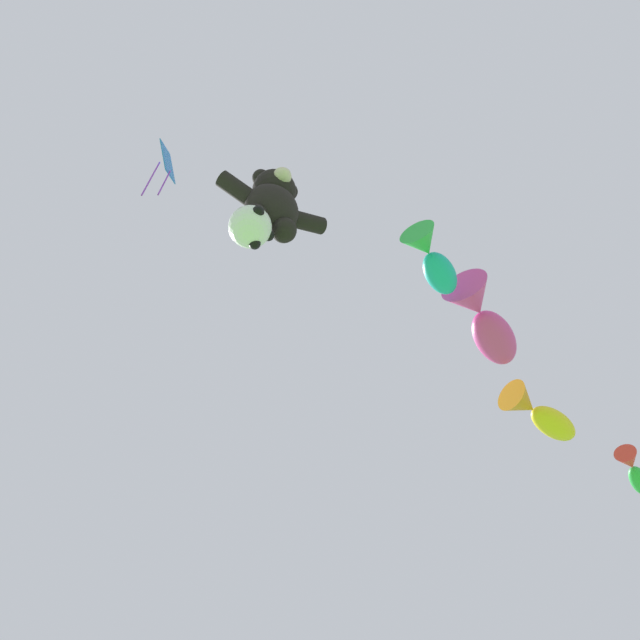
{
  "coord_description": "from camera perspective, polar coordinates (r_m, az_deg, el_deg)",
  "views": [
    {
      "loc": [
        -2.91,
        0.35,
        1.69
      ],
      "look_at": [
        -0.34,
        5.3,
        10.63
      ],
      "focal_mm": 40.0,
      "sensor_mm": 36.0,
      "label": 1
    }
  ],
  "objects": [
    {
      "name": "fish_kite_goldfin",
      "position": [
        17.19,
        17.04,
        -7.14
      ],
      "size": [
        2.13,
        1.08,
        0.81
      ],
      "color": "yellow"
    },
    {
      "name": "soccer_ball_kite",
      "position": [
        12.79,
        -5.58,
        7.41
      ],
      "size": [
        0.85,
        0.85,
        0.79
      ],
      "color": "white"
    },
    {
      "name": "fish_kite_magenta",
      "position": [
        15.74,
        12.94,
        0.09
      ],
      "size": [
        2.45,
        2.0,
        1.05
      ],
      "color": "#E53F9E"
    },
    {
      "name": "fish_kite_teal",
      "position": [
        14.41,
        8.92,
        4.9
      ],
      "size": [
        1.69,
        1.42,
        0.75
      ],
      "color": "#19ADB2"
    },
    {
      "name": "diamond_kite",
      "position": [
        15.97,
        -12.25,
        12.01
      ],
      "size": [
        0.68,
        0.83,
        2.56
      ],
      "color": "blue"
    },
    {
      "name": "teddy_bear_kite",
      "position": [
        13.97,
        -3.82,
        9.28
      ],
      "size": [
        2.31,
        1.02,
        2.34
      ],
      "color": "black"
    },
    {
      "name": "fish_kite_emerald",
      "position": [
        19.18,
        23.84,
        -10.96
      ],
      "size": [
        1.59,
        1.23,
        0.54
      ],
      "color": "green"
    }
  ]
}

